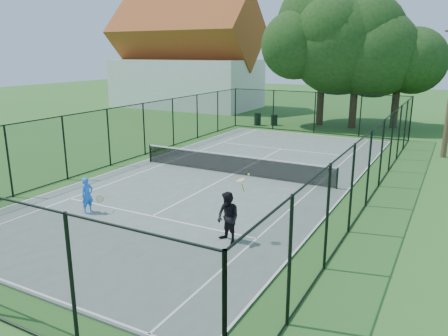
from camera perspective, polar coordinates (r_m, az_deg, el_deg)
The scene contains 12 objects.
ground at distance 21.13m, azimuth 1.24°, elevation -0.94°, with size 120.00×120.00×0.00m, color #2C6622.
tennis_court at distance 21.12m, azimuth 1.24°, elevation -0.86°, with size 11.00×24.00×0.06m, color #56665E.
tennis_net at distance 20.98m, azimuth 1.25°, elevation 0.58°, with size 10.08×0.08×0.95m.
fence at distance 20.77m, azimuth 1.26°, elevation 3.04°, with size 13.10×26.10×3.00m.
tree_near_left at distance 36.33m, azimuth 12.88°, elevation 15.60°, with size 8.02×8.02×10.46m.
tree_near_mid at distance 35.47m, azimuth 16.98°, elevation 13.78°, with size 6.77×6.77×8.86m.
tree_near_right at distance 36.55m, azimuth 21.92°, elevation 12.49°, with size 5.58×5.58×7.70m.
building at distance 47.94m, azimuth -5.01°, elevation 13.85°, with size 15.30×8.15×11.87m.
trash_bin_left at distance 35.73m, azimuth 4.40°, elevation 6.40°, with size 0.58×0.58×1.01m.
trash_bin_right at distance 35.82m, azimuth 6.57°, elevation 6.26°, with size 0.58×0.58×0.88m.
player_blue at distance 16.67m, azimuth -17.40°, elevation -3.42°, with size 0.78×0.53×1.32m.
player_black at distance 13.43m, azimuth 0.52°, elevation -6.49°, with size 1.02×0.92×2.19m.
Camera 1 is at (9.24, -18.11, 5.77)m, focal length 35.00 mm.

